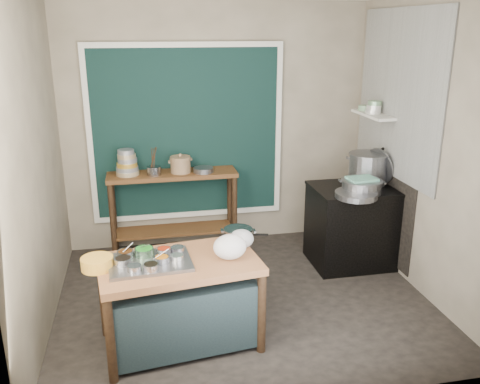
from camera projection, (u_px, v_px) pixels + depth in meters
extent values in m
cube|color=#2F2924|center=(243.00, 299.00, 4.93)|extent=(3.50, 3.00, 0.02)
cube|color=gray|center=(217.00, 127.00, 5.90)|extent=(3.50, 0.02, 2.80)
cube|color=gray|center=(34.00, 169.00, 4.16)|extent=(0.02, 3.00, 2.80)
cube|color=gray|center=(424.00, 149.00, 4.83)|extent=(0.02, 3.00, 2.80)
cube|color=black|center=(187.00, 133.00, 5.81)|extent=(2.10, 0.02, 1.90)
cube|color=#B2B2AA|center=(398.00, 95.00, 5.20)|extent=(0.02, 1.70, 1.70)
cube|color=black|center=(384.00, 198.00, 5.65)|extent=(0.01, 1.30, 1.30)
cube|color=beige|center=(373.00, 115.00, 5.53)|extent=(0.22, 0.70, 0.03)
cube|color=brown|center=(180.00, 303.00, 4.12)|extent=(1.33, 0.87, 0.75)
cube|color=#553318|center=(174.00, 212.00, 5.87)|extent=(1.45, 0.40, 0.95)
cube|color=black|center=(353.00, 227.00, 5.56)|extent=(0.90, 0.68, 0.85)
cube|color=black|center=(356.00, 189.00, 5.43)|extent=(0.92, 0.69, 0.03)
cube|color=gray|center=(150.00, 263.00, 3.95)|extent=(0.66, 0.49, 0.03)
cylinder|color=gray|center=(151.00, 267.00, 3.79)|extent=(0.12, 0.12, 0.05)
cylinder|color=gray|center=(126.00, 254.00, 4.00)|extent=(0.13, 0.13, 0.05)
cylinder|color=gray|center=(178.00, 250.00, 4.09)|extent=(0.11, 0.11, 0.05)
cylinder|color=gray|center=(134.00, 268.00, 3.78)|extent=(0.11, 0.11, 0.05)
cylinder|color=gray|center=(123.00, 261.00, 3.88)|extent=(0.14, 0.14, 0.05)
cylinder|color=gray|center=(144.00, 252.00, 4.03)|extent=(0.15, 0.15, 0.06)
cylinder|color=silver|center=(177.00, 258.00, 3.95)|extent=(0.10, 0.10, 0.05)
cylinder|color=gray|center=(164.00, 251.00, 4.06)|extent=(0.12, 0.12, 0.05)
cylinder|color=gray|center=(162.00, 260.00, 3.91)|extent=(0.12, 0.12, 0.05)
cylinder|color=gold|center=(97.00, 263.00, 3.86)|extent=(0.30, 0.30, 0.09)
ellipsoid|color=white|center=(230.00, 247.00, 4.02)|extent=(0.32, 0.30, 0.20)
ellipsoid|color=white|center=(241.00, 239.00, 4.22)|extent=(0.22, 0.18, 0.16)
cylinder|color=tan|center=(128.00, 173.00, 5.62)|extent=(0.25, 0.25, 0.05)
cylinder|color=gray|center=(128.00, 169.00, 5.61)|extent=(0.24, 0.24, 0.05)
cylinder|color=gold|center=(127.00, 164.00, 5.59)|extent=(0.22, 0.22, 0.05)
cylinder|color=gray|center=(127.00, 160.00, 5.58)|extent=(0.21, 0.21, 0.05)
cylinder|color=tan|center=(127.00, 156.00, 5.56)|extent=(0.20, 0.20, 0.05)
cylinder|color=gray|center=(126.00, 152.00, 5.55)|extent=(0.18, 0.18, 0.05)
cylinder|color=gray|center=(154.00, 171.00, 5.61)|extent=(0.18, 0.18, 0.10)
cylinder|color=gray|center=(203.00, 170.00, 5.71)|extent=(0.29, 0.29, 0.06)
cylinder|color=gray|center=(380.00, 166.00, 5.51)|extent=(0.20, 0.41, 0.40)
cube|color=#5D9B8B|center=(362.00, 179.00, 5.19)|extent=(0.30, 0.24, 0.02)
cylinder|color=gray|center=(356.00, 195.00, 5.09)|extent=(0.51, 0.51, 0.06)
cylinder|color=silver|center=(374.00, 111.00, 5.52)|extent=(0.17, 0.17, 0.05)
cylinder|color=silver|center=(374.00, 107.00, 5.50)|extent=(0.16, 0.16, 0.05)
cylinder|color=gray|center=(375.00, 103.00, 5.49)|extent=(0.15, 0.15, 0.05)
cylinder|color=gray|center=(365.00, 108.00, 5.72)|extent=(0.19, 0.19, 0.06)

